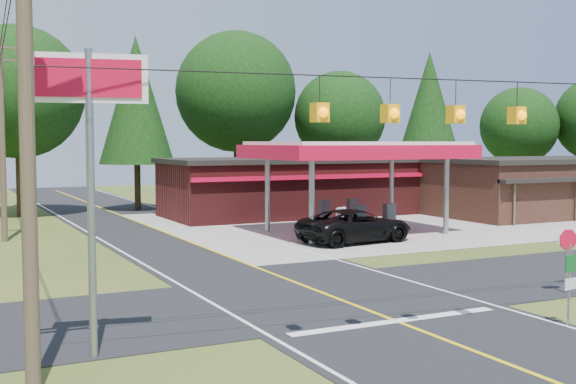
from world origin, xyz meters
name	(u,v)px	position (x,y,z in m)	size (l,w,h in m)	color
ground	(330,296)	(0.00, 0.00, 0.00)	(120.00, 120.00, 0.00)	#3A4C1B
main_highway	(330,296)	(0.00, 0.00, 0.01)	(8.00, 120.00, 0.02)	black
cross_road	(330,296)	(0.00, 0.00, 0.01)	(70.00, 7.00, 0.02)	black
lane_center_yellow	(330,296)	(0.00, 0.00, 0.03)	(0.15, 110.00, 0.00)	yellow
gas_canopy	(356,153)	(9.00, 13.00, 4.27)	(10.60, 7.40, 4.88)	gray
convenience_store	(289,186)	(10.00, 22.98, 1.92)	(16.40, 7.55, 3.80)	#4C1516
strip_building	(570,185)	(28.00, 15.98, 1.91)	(20.40, 8.75, 3.80)	#321B14
utility_pole_near_left	(27,124)	(-9.50, -5.00, 5.20)	(1.80, 0.30, 10.00)	#473828
utility_pole_far_left	(2,135)	(-8.00, 18.00, 5.20)	(1.80, 0.30, 10.00)	#473828
utility_pole_north	(3,143)	(-6.50, 35.00, 4.75)	(0.30, 0.30, 9.50)	#473828
overhead_beacons	(424,83)	(-1.00, -6.00, 6.21)	(17.04, 2.04, 1.03)	black
treeline_backdrop	(147,99)	(0.82, 24.01, 7.49)	(70.27, 51.59, 13.30)	#332316
suv_car	(355,226)	(7.13, 10.00, 0.80)	(5.79, 5.79, 1.61)	black
sedan_car	(330,207)	(12.00, 21.00, 0.66)	(3.88, 3.88, 1.32)	white
big_stop_sign	(90,130)	(-8.00, -3.31, 5.13)	(2.53, 0.59, 6.90)	gray
octagonal_stop_sign	(568,245)	(7.00, -3.01, 1.57)	(0.75, 0.16, 2.13)	gray
route_sign_post	(570,278)	(3.80, -6.02, 1.30)	(0.45, 0.12, 2.19)	gray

